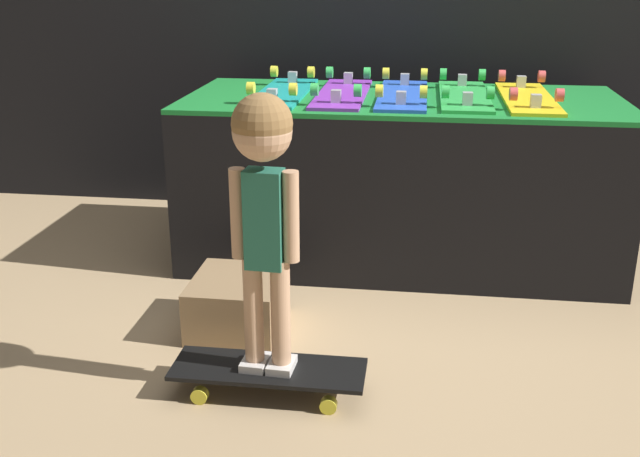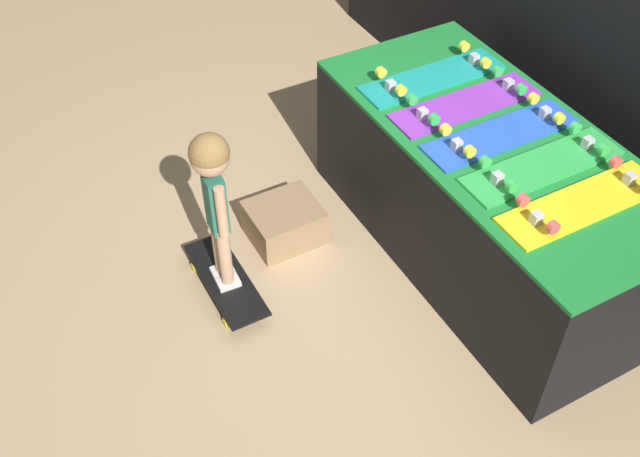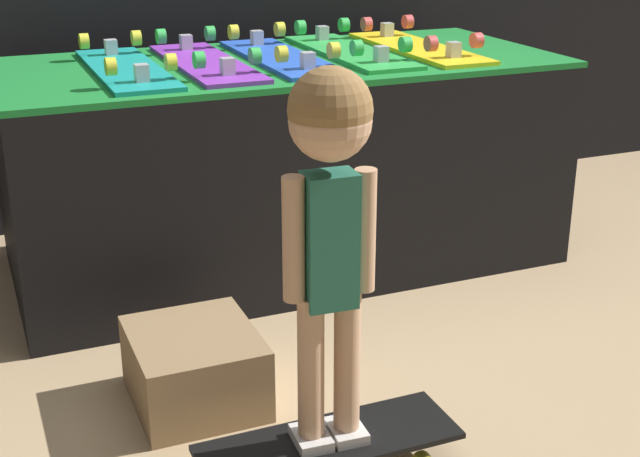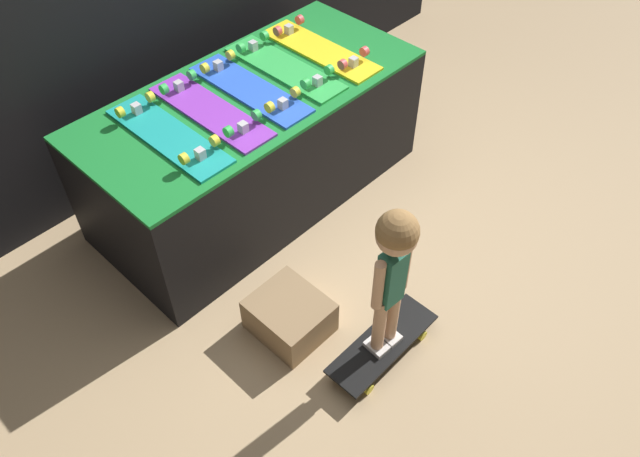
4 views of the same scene
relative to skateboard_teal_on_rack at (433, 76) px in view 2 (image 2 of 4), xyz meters
The scene contains 10 objects.
ground_plane 1.07m from the skateboard_teal_on_rack, 46.51° to the right, with size 16.00×16.00×0.00m, color tan.
display_rack 0.65m from the skateboard_teal_on_rack, ahead, with size 1.90×0.86×0.73m.
skateboard_teal_on_rack is the anchor object (origin of this frame).
skateboard_purple_on_rack 0.26m from the skateboard_teal_on_rack, ahead, with size 0.21×0.76×0.09m.
skateboard_blue_on_rack 0.53m from the skateboard_teal_on_rack, ahead, with size 0.21×0.76×0.09m.
skateboard_green_on_rack 0.79m from the skateboard_teal_on_rack, ahead, with size 0.21×0.76×0.09m.
skateboard_yellow_on_rack 1.06m from the skateboard_teal_on_rack, ahead, with size 0.21×0.76×0.09m.
skateboard_on_floor 1.44m from the skateboard_teal_on_rack, 82.14° to the right, with size 0.61×0.20×0.09m.
child 1.27m from the skateboard_teal_on_rack, 82.14° to the right, with size 0.21×0.17×0.86m.
storage_box 1.06m from the skateboard_teal_on_rack, 92.12° to the right, with size 0.32×0.36×0.20m.
Camera 2 is at (1.99, -1.46, 2.80)m, focal length 42.00 mm.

